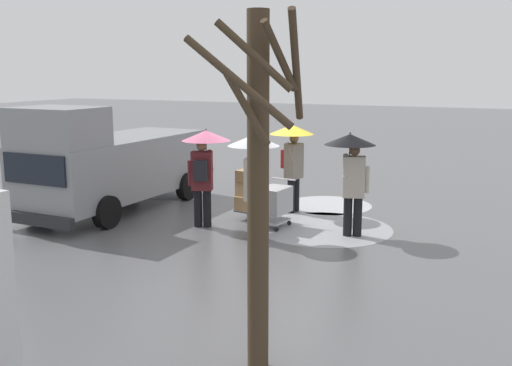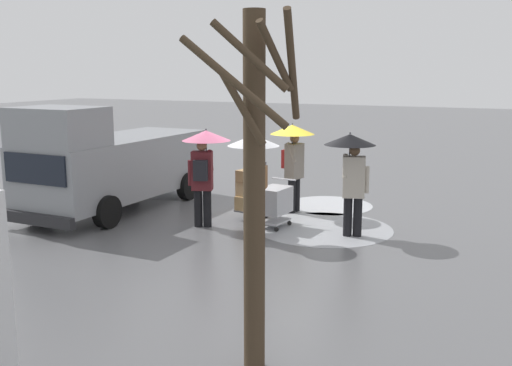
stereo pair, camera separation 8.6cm
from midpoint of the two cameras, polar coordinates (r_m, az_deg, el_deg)
The scene contains 12 objects.
ground_plane at distance 13.60m, azimuth 1.39°, elevation -3.61°, with size 90.00×90.00×0.00m, color #5B5B5E.
slush_patch_near_cluster at distance 16.59m, azimuth -8.03°, elevation -1.08°, with size 1.53×1.53×0.01m, color silver.
slush_patch_under_van at distance 13.02m, azimuth 6.33°, elevation -4.31°, with size 2.95×2.95×0.01m, color #999BA0.
slush_patch_mid_street at distance 15.24m, azimuth 6.71°, elevation -2.09°, with size 2.21×2.21×0.01m, color silver.
cargo_van_parked_right at distance 14.76m, azimuth -13.98°, elevation 1.88°, with size 2.26×5.37×2.60m.
shopping_cart_vendor at distance 12.92m, azimuth 1.60°, elevation -1.79°, with size 0.62×0.87×1.02m.
hand_dolly_boxes at distance 13.60m, azimuth -0.76°, elevation -0.79°, with size 0.64×0.79×1.32m.
pedestrian_pink_side at distance 14.14m, azimuth 3.32°, elevation 3.41°, with size 1.04×1.04×2.15m.
pedestrian_black_side at distance 12.21m, azimuth 8.92°, elevation 2.13°, with size 1.04×1.04×2.15m.
pedestrian_white_side at distance 11.85m, azimuth -0.43°, elevation 2.00°, with size 1.04×1.04×2.15m.
pedestrian_far_side at distance 12.81m, azimuth -5.17°, elevation 2.62°, with size 1.04×1.04×2.15m.
bare_tree_near at distance 6.44m, azimuth -0.12°, elevation 0.02°, with size 1.15×1.15×3.99m.
Camera 1 is at (-5.14, 12.14, 3.37)m, focal length 41.89 mm.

